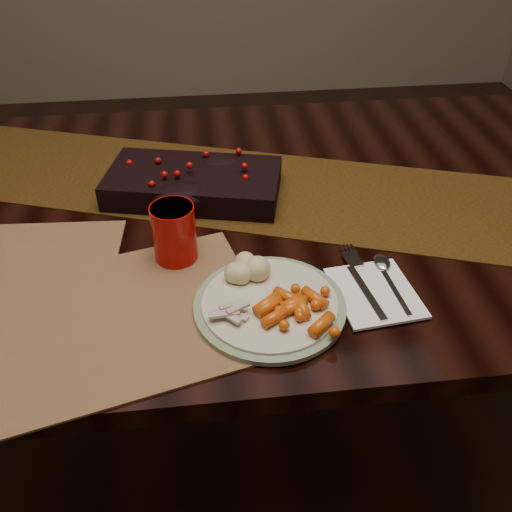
{
  "coord_description": "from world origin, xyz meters",
  "views": [
    {
      "loc": [
        -0.11,
        -0.96,
        1.36
      ],
      "look_at": [
        -0.03,
        -0.25,
        0.8
      ],
      "focal_mm": 38.0,
      "sensor_mm": 36.0,
      "label": 1
    }
  ],
  "objects": [
    {
      "name": "turkey_shreds",
      "position": [
        -0.09,
        -0.36,
        0.78
      ],
      "size": [
        0.08,
        0.07,
        0.02
      ],
      "primitive_type": null,
      "rotation": [
        0.0,
        0.0,
        -0.08
      ],
      "color": "tan",
      "rests_on": "dinner_plate"
    },
    {
      "name": "table_runner",
      "position": [
        0.05,
        0.03,
        0.75
      ],
      "size": [
        1.63,
        0.84,
        0.0
      ],
      "primitive_type": "cube",
      "rotation": [
        0.0,
        0.0,
        -0.33
      ],
      "color": "black",
      "rests_on": "dining_table"
    },
    {
      "name": "floor",
      "position": [
        0.0,
        0.0,
        0.0
      ],
      "size": [
        5.0,
        5.0,
        0.0
      ],
      "primitive_type": "plane",
      "color": "black",
      "rests_on": "ground"
    },
    {
      "name": "baby_carrots",
      "position": [
        0.01,
        -0.36,
        0.78
      ],
      "size": [
        0.14,
        0.12,
        0.02
      ],
      "primitive_type": null,
      "rotation": [
        0.0,
        0.0,
        -0.18
      ],
      "color": "#D4500C",
      "rests_on": "dinner_plate"
    },
    {
      "name": "fork",
      "position": [
        0.15,
        -0.29,
        0.76
      ],
      "size": [
        0.05,
        0.18,
        0.0
      ],
      "primitive_type": null,
      "rotation": [
        0.0,
        0.0,
        0.15
      ],
      "color": "silver",
      "rests_on": "napkin"
    },
    {
      "name": "napkin",
      "position": [
        0.16,
        -0.31,
        0.76
      ],
      "size": [
        0.15,
        0.16,
        0.01
      ],
      "primitive_type": "cube",
      "rotation": [
        0.0,
        0.0,
        0.11
      ],
      "color": "white",
      "rests_on": "placemat_main"
    },
    {
      "name": "mashed_potatoes",
      "position": [
        -0.05,
        -0.25,
        0.79
      ],
      "size": [
        0.08,
        0.07,
        0.04
      ],
      "primitive_type": null,
      "rotation": [
        0.0,
        0.0,
        0.07
      ],
      "color": "beige",
      "rests_on": "dinner_plate"
    },
    {
      "name": "centerpiece",
      "position": [
        -0.13,
        0.04,
        0.79
      ],
      "size": [
        0.39,
        0.26,
        0.07
      ],
      "primitive_type": null,
      "rotation": [
        0.0,
        0.0,
        -0.23
      ],
      "color": "black",
      "rests_on": "table_runner"
    },
    {
      "name": "dinner_plate",
      "position": [
        -0.02,
        -0.33,
        0.76
      ],
      "size": [
        0.31,
        0.31,
        0.01
      ],
      "primitive_type": "cylinder",
      "rotation": [
        0.0,
        0.0,
        0.3
      ],
      "color": "beige",
      "rests_on": "placemat_main"
    },
    {
      "name": "placemat_main",
      "position": [
        -0.26,
        -0.32,
        0.75
      ],
      "size": [
        0.52,
        0.43,
        0.0
      ],
      "primitive_type": "cube",
      "rotation": [
        0.0,
        0.0,
        0.25
      ],
      "color": "#9B6449",
      "rests_on": "dining_table"
    },
    {
      "name": "red_cup",
      "position": [
        -0.17,
        -0.17,
        0.81
      ],
      "size": [
        0.09,
        0.09,
        0.11
      ],
      "primitive_type": "cylinder",
      "rotation": [
        0.0,
        0.0,
        0.19
      ],
      "color": "#B10B07",
      "rests_on": "placemat_main"
    },
    {
      "name": "dining_table",
      "position": [
        0.0,
        0.0,
        0.38
      ],
      "size": [
        1.8,
        1.0,
        0.75
      ],
      "primitive_type": "cube",
      "color": "black",
      "rests_on": "floor"
    },
    {
      "name": "spoon",
      "position": [
        0.2,
        -0.3,
        0.76
      ],
      "size": [
        0.04,
        0.15,
        0.0
      ],
      "primitive_type": null,
      "rotation": [
        0.0,
        0.0,
        0.08
      ],
      "color": "#A0A2BF",
      "rests_on": "napkin"
    }
  ]
}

